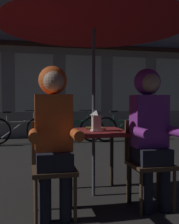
{
  "coord_description": "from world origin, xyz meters",
  "views": [
    {
      "loc": [
        -0.69,
        -2.89,
        1.07
      ],
      "look_at": [
        0.0,
        0.21,
        0.94
      ],
      "focal_mm": 42.81,
      "sensor_mm": 36.0,
      "label": 1
    }
  ],
  "objects_px": {
    "bicycle_second": "(18,130)",
    "bicycle_third": "(73,129)",
    "chair_left": "(53,162)",
    "chair_right": "(147,158)",
    "bicycle_fourth": "(123,128)",
    "lantern": "(96,120)",
    "person_left_hooded": "(54,125)",
    "patio_umbrella": "(94,11)",
    "person_right_hooded": "(150,123)",
    "book": "(94,128)",
    "cafe_table": "(94,140)"
  },
  "relations": [
    {
      "from": "bicycle_second",
      "to": "bicycle_third",
      "type": "distance_m",
      "value": 1.37
    },
    {
      "from": "chair_left",
      "to": "bicycle_third",
      "type": "height_order",
      "value": "chair_left"
    },
    {
      "from": "chair_left",
      "to": "chair_right",
      "type": "bearing_deg",
      "value": 0.0
    },
    {
      "from": "chair_right",
      "to": "bicycle_fourth",
      "type": "distance_m",
      "value": 4.42
    },
    {
      "from": "lantern",
      "to": "person_left_hooded",
      "type": "height_order",
      "value": "person_left_hooded"
    },
    {
      "from": "patio_umbrella",
      "to": "lantern",
      "type": "distance_m",
      "value": 1.2
    },
    {
      "from": "patio_umbrella",
      "to": "chair_right",
      "type": "distance_m",
      "value": 1.68
    },
    {
      "from": "person_right_hooded",
      "to": "bicycle_third",
      "type": "xyz_separation_m",
      "value": [
        -0.11,
        4.32,
        -0.5
      ]
    },
    {
      "from": "bicycle_third",
      "to": "bicycle_fourth",
      "type": "bearing_deg",
      "value": -1.07
    },
    {
      "from": "bicycle_fourth",
      "to": "bicycle_second",
      "type": "bearing_deg",
      "value": 177.01
    },
    {
      "from": "chair_right",
      "to": "book",
      "type": "xyz_separation_m",
      "value": [
        -0.44,
        0.5,
        0.26
      ]
    },
    {
      "from": "person_left_hooded",
      "to": "bicycle_third",
      "type": "height_order",
      "value": "person_left_hooded"
    },
    {
      "from": "chair_left",
      "to": "chair_right",
      "type": "distance_m",
      "value": 0.96
    },
    {
      "from": "patio_umbrella",
      "to": "person_right_hooded",
      "type": "bearing_deg",
      "value": -41.57
    },
    {
      "from": "chair_left",
      "to": "person_left_hooded",
      "type": "bearing_deg",
      "value": -90.0
    },
    {
      "from": "patio_umbrella",
      "to": "person_right_hooded",
      "type": "height_order",
      "value": "patio_umbrella"
    },
    {
      "from": "book",
      "to": "chair_right",
      "type": "bearing_deg",
      "value": -36.83
    },
    {
      "from": "chair_right",
      "to": "bicycle_fourth",
      "type": "height_order",
      "value": "chair_right"
    },
    {
      "from": "patio_umbrella",
      "to": "chair_right",
      "type": "bearing_deg",
      "value": -37.55
    },
    {
      "from": "chair_left",
      "to": "bicycle_third",
      "type": "xyz_separation_m",
      "value": [
        0.85,
        4.27,
        -0.14
      ]
    },
    {
      "from": "chair_left",
      "to": "chair_right",
      "type": "relative_size",
      "value": 1.0
    },
    {
      "from": "lantern",
      "to": "chair_left",
      "type": "distance_m",
      "value": 0.68
    },
    {
      "from": "cafe_table",
      "to": "bicycle_second",
      "type": "xyz_separation_m",
      "value": [
        -0.99,
        4.01,
        -0.29
      ]
    },
    {
      "from": "person_left_hooded",
      "to": "bicycle_fourth",
      "type": "distance_m",
      "value": 4.86
    },
    {
      "from": "bicycle_second",
      "to": "bicycle_third",
      "type": "bearing_deg",
      "value": -4.9
    },
    {
      "from": "chair_right",
      "to": "patio_umbrella",
      "type": "bearing_deg",
      "value": 142.45
    },
    {
      "from": "chair_left",
      "to": "bicycle_second",
      "type": "xyz_separation_m",
      "value": [
        -0.51,
        4.38,
        -0.14
      ]
    },
    {
      "from": "person_left_hooded",
      "to": "cafe_table",
      "type": "bearing_deg",
      "value": 41.57
    },
    {
      "from": "book",
      "to": "bicycle_second",
      "type": "bearing_deg",
      "value": 116.58
    },
    {
      "from": "cafe_table",
      "to": "chair_left",
      "type": "distance_m",
      "value": 0.62
    },
    {
      "from": "patio_umbrella",
      "to": "bicycle_fourth",
      "type": "bearing_deg",
      "value": 65.94
    },
    {
      "from": "person_right_hooded",
      "to": "book",
      "type": "bearing_deg",
      "value": 128.39
    },
    {
      "from": "bicycle_second",
      "to": "book",
      "type": "relative_size",
      "value": 8.2
    },
    {
      "from": "patio_umbrella",
      "to": "bicycle_third",
      "type": "relative_size",
      "value": 1.38
    },
    {
      "from": "chair_left",
      "to": "chair_right",
      "type": "height_order",
      "value": "same"
    },
    {
      "from": "person_left_hooded",
      "to": "bicycle_second",
      "type": "distance_m",
      "value": 4.5
    },
    {
      "from": "chair_left",
      "to": "bicycle_second",
      "type": "relative_size",
      "value": 0.53
    },
    {
      "from": "chair_right",
      "to": "bicycle_third",
      "type": "relative_size",
      "value": 0.52
    },
    {
      "from": "bicycle_second",
      "to": "book",
      "type": "height_order",
      "value": "bicycle_second"
    },
    {
      "from": "person_left_hooded",
      "to": "bicycle_third",
      "type": "bearing_deg",
      "value": 78.84
    },
    {
      "from": "person_left_hooded",
      "to": "bicycle_third",
      "type": "xyz_separation_m",
      "value": [
        0.85,
        4.32,
        -0.5
      ]
    },
    {
      "from": "chair_right",
      "to": "person_left_hooded",
      "type": "relative_size",
      "value": 0.62
    },
    {
      "from": "chair_left",
      "to": "patio_umbrella",
      "type": "bearing_deg",
      "value": 37.55
    },
    {
      "from": "book",
      "to": "person_right_hooded",
      "type": "bearing_deg",
      "value": -39.88
    },
    {
      "from": "chair_left",
      "to": "bicycle_third",
      "type": "relative_size",
      "value": 0.52
    },
    {
      "from": "lantern",
      "to": "bicycle_third",
      "type": "distance_m",
      "value": 4.03
    },
    {
      "from": "chair_right",
      "to": "bicycle_second",
      "type": "bearing_deg",
      "value": 108.55
    },
    {
      "from": "chair_left",
      "to": "bicycle_fourth",
      "type": "distance_m",
      "value": 4.78
    },
    {
      "from": "lantern",
      "to": "book",
      "type": "distance_m",
      "value": 0.24
    },
    {
      "from": "patio_umbrella",
      "to": "book",
      "type": "bearing_deg",
      "value": 72.58
    }
  ]
}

